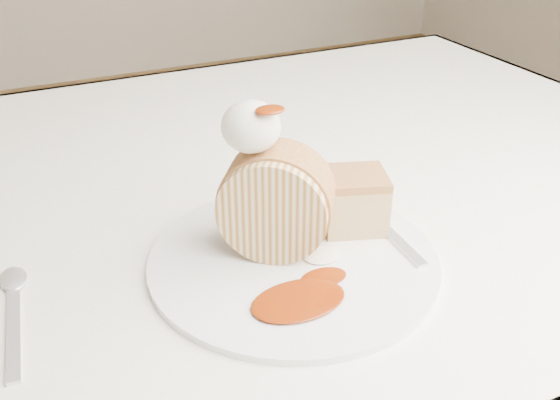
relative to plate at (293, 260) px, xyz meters
name	(u,v)px	position (x,y,z in m)	size (l,w,h in m)	color
table	(208,244)	(-0.02, 0.20, -0.09)	(1.40, 0.90, 0.75)	white
plate	(293,260)	(0.00, 0.00, 0.00)	(0.29, 0.29, 0.01)	white
roulade_slice	(276,203)	(-0.01, 0.02, 0.06)	(0.11, 0.11, 0.06)	beige
cake_chunk	(354,204)	(0.08, 0.03, 0.03)	(0.06, 0.06, 0.05)	#B27243
whipped_cream	(251,126)	(-0.03, 0.03, 0.13)	(0.06, 0.06, 0.05)	silver
caramel_drizzle	(270,103)	(-0.02, 0.02, 0.16)	(0.03, 0.02, 0.01)	#742204
caramel_pool	(298,300)	(-0.03, -0.07, 0.01)	(0.09, 0.06, 0.00)	#742204
fork	(391,234)	(0.11, -0.01, 0.01)	(0.02, 0.17, 0.00)	silver
spoon	(14,333)	(-0.26, 0.01, 0.00)	(0.02, 0.15, 0.00)	silver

